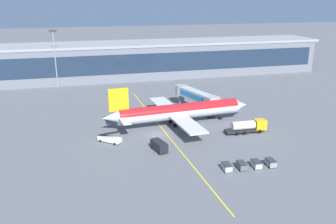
{
  "coord_description": "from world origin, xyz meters",
  "views": [
    {
      "loc": [
        -19.72,
        -83.76,
        33.66
      ],
      "look_at": [
        3.9,
        4.47,
        4.5
      ],
      "focal_mm": 38.96,
      "sensor_mm": 36.0,
      "label": 1
    }
  ],
  "objects_px": {
    "baggage_cart_2": "(256,164)",
    "main_airliner": "(179,111)",
    "belt_loader": "(110,138)",
    "baggage_cart_0": "(227,167)",
    "crew_van": "(159,145)",
    "baggage_cart_3": "(271,163)",
    "baggage_cart_1": "(242,165)",
    "fuel_tanker": "(248,126)"
  },
  "relations": [
    {
      "from": "fuel_tanker",
      "to": "crew_van",
      "type": "distance_m",
      "value": 25.47
    },
    {
      "from": "baggage_cart_0",
      "to": "baggage_cart_3",
      "type": "bearing_deg",
      "value": -3.1
    },
    {
      "from": "main_airliner",
      "to": "baggage_cart_0",
      "type": "bearing_deg",
      "value": -87.24
    },
    {
      "from": "fuel_tanker",
      "to": "belt_loader",
      "type": "xyz_separation_m",
      "value": [
        -35.2,
        2.65,
        -0.76
      ]
    },
    {
      "from": "belt_loader",
      "to": "baggage_cart_1",
      "type": "xyz_separation_m",
      "value": [
        24.37,
        -21.25,
        -0.21
      ]
    },
    {
      "from": "crew_van",
      "to": "baggage_cart_1",
      "type": "height_order",
      "value": "crew_van"
    },
    {
      "from": "main_airliner",
      "to": "fuel_tanker",
      "type": "bearing_deg",
      "value": -34.44
    },
    {
      "from": "baggage_cart_1",
      "to": "baggage_cart_2",
      "type": "height_order",
      "value": "same"
    },
    {
      "from": "belt_loader",
      "to": "baggage_cart_0",
      "type": "relative_size",
      "value": 2.2
    },
    {
      "from": "fuel_tanker",
      "to": "baggage_cart_0",
      "type": "relative_size",
      "value": 3.98
    },
    {
      "from": "main_airliner",
      "to": "baggage_cart_1",
      "type": "bearing_deg",
      "value": -81.05
    },
    {
      "from": "crew_van",
      "to": "baggage_cart_2",
      "type": "distance_m",
      "value": 21.92
    },
    {
      "from": "main_airliner",
      "to": "baggage_cart_0",
      "type": "relative_size",
      "value": 15.36
    },
    {
      "from": "baggage_cart_3",
      "to": "crew_van",
      "type": "bearing_deg",
      "value": 146.3
    },
    {
      "from": "belt_loader",
      "to": "baggage_cart_2",
      "type": "height_order",
      "value": "belt_loader"
    },
    {
      "from": "belt_loader",
      "to": "baggage_cart_3",
      "type": "relative_size",
      "value": 2.2
    },
    {
      "from": "baggage_cart_1",
      "to": "main_airliner",
      "type": "bearing_deg",
      "value": 98.95
    },
    {
      "from": "baggage_cart_0",
      "to": "baggage_cart_3",
      "type": "xyz_separation_m",
      "value": [
        9.59,
        -0.52,
        0.0
      ]
    },
    {
      "from": "belt_loader",
      "to": "baggage_cart_0",
      "type": "distance_m",
      "value": 29.87
    },
    {
      "from": "fuel_tanker",
      "to": "main_airliner",
      "type": "bearing_deg",
      "value": 145.56
    },
    {
      "from": "baggage_cart_0",
      "to": "baggage_cart_2",
      "type": "relative_size",
      "value": 1.0
    },
    {
      "from": "belt_loader",
      "to": "baggage_cart_2",
      "type": "bearing_deg",
      "value": -37.86
    },
    {
      "from": "baggage_cart_1",
      "to": "baggage_cart_2",
      "type": "xyz_separation_m",
      "value": [
        3.2,
        -0.17,
        0.0
      ]
    },
    {
      "from": "main_airliner",
      "to": "baggage_cart_3",
      "type": "relative_size",
      "value": 15.36
    },
    {
      "from": "main_airliner",
      "to": "belt_loader",
      "type": "height_order",
      "value": "main_airliner"
    },
    {
      "from": "baggage_cart_2",
      "to": "main_airliner",
      "type": "bearing_deg",
      "value": 104.86
    },
    {
      "from": "fuel_tanker",
      "to": "belt_loader",
      "type": "height_order",
      "value": "belt_loader"
    },
    {
      "from": "crew_van",
      "to": "baggage_cart_2",
      "type": "xyz_separation_m",
      "value": [
        17.27,
        -13.48,
        -0.53
      ]
    },
    {
      "from": "baggage_cart_2",
      "to": "baggage_cart_3",
      "type": "bearing_deg",
      "value": -3.1
    },
    {
      "from": "crew_van",
      "to": "baggage_cart_1",
      "type": "distance_m",
      "value": 19.38
    },
    {
      "from": "crew_van",
      "to": "baggage_cart_3",
      "type": "bearing_deg",
      "value": -33.7
    },
    {
      "from": "baggage_cart_1",
      "to": "baggage_cart_2",
      "type": "distance_m",
      "value": 3.2
    },
    {
      "from": "baggage_cart_2",
      "to": "crew_van",
      "type": "bearing_deg",
      "value": 142.04
    },
    {
      "from": "crew_van",
      "to": "baggage_cart_0",
      "type": "bearing_deg",
      "value": -50.35
    },
    {
      "from": "crew_van",
      "to": "baggage_cart_3",
      "type": "height_order",
      "value": "crew_van"
    },
    {
      "from": "crew_van",
      "to": "baggage_cart_2",
      "type": "relative_size",
      "value": 1.96
    },
    {
      "from": "baggage_cart_0",
      "to": "crew_van",
      "type": "bearing_deg",
      "value": 129.65
    },
    {
      "from": "belt_loader",
      "to": "crew_van",
      "type": "bearing_deg",
      "value": -37.67
    },
    {
      "from": "fuel_tanker",
      "to": "baggage_cart_3",
      "type": "bearing_deg",
      "value": -103.2
    },
    {
      "from": "baggage_cart_1",
      "to": "baggage_cart_3",
      "type": "height_order",
      "value": "same"
    },
    {
      "from": "baggage_cart_2",
      "to": "baggage_cart_3",
      "type": "relative_size",
      "value": 1.0
    },
    {
      "from": "crew_van",
      "to": "baggage_cart_3",
      "type": "xyz_separation_m",
      "value": [
        20.47,
        -13.65,
        -0.53
      ]
    }
  ]
}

